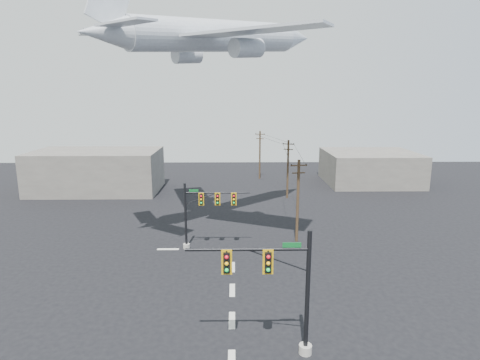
{
  "coord_description": "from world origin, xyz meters",
  "views": [
    {
      "loc": [
        0.17,
        -23.03,
        14.14
      ],
      "look_at": [
        0.58,
        5.0,
        8.07
      ],
      "focal_mm": 30.0,
      "sensor_mm": 36.0,
      "label": 1
    }
  ],
  "objects_px": {
    "utility_pole_a": "(298,199)",
    "airliner": "(217,37)",
    "signal_mast_far": "(202,212)",
    "utility_pole_b": "(288,168)",
    "utility_pole_c": "(260,154)",
    "signal_mast_near": "(282,290)"
  },
  "relations": [
    {
      "from": "signal_mast_far",
      "to": "utility_pole_c",
      "type": "bearing_deg",
      "value": 76.86
    },
    {
      "from": "utility_pole_a",
      "to": "utility_pole_b",
      "type": "bearing_deg",
      "value": 75.49
    },
    {
      "from": "utility_pole_a",
      "to": "signal_mast_far",
      "type": "bearing_deg",
      "value": -179.27
    },
    {
      "from": "utility_pole_b",
      "to": "airliner",
      "type": "bearing_deg",
      "value": -101.73
    },
    {
      "from": "signal_mast_far",
      "to": "utility_pole_b",
      "type": "xyz_separation_m",
      "value": [
        10.28,
        18.31,
        0.67
      ]
    },
    {
      "from": "signal_mast_far",
      "to": "utility_pole_a",
      "type": "distance_m",
      "value": 9.25
    },
    {
      "from": "signal_mast_near",
      "to": "airliner",
      "type": "bearing_deg",
      "value": 101.73
    },
    {
      "from": "signal_mast_far",
      "to": "utility_pole_b",
      "type": "height_order",
      "value": "utility_pole_b"
    },
    {
      "from": "utility_pole_a",
      "to": "utility_pole_b",
      "type": "distance_m",
      "value": 16.59
    },
    {
      "from": "signal_mast_far",
      "to": "utility_pole_c",
      "type": "distance_m",
      "value": 32.02
    },
    {
      "from": "utility_pole_c",
      "to": "utility_pole_a",
      "type": "bearing_deg",
      "value": -63.55
    },
    {
      "from": "utility_pole_c",
      "to": "airliner",
      "type": "distance_m",
      "value": 31.42
    },
    {
      "from": "utility_pole_c",
      "to": "signal_mast_near",
      "type": "bearing_deg",
      "value": -69.19
    },
    {
      "from": "utility_pole_b",
      "to": "signal_mast_far",
      "type": "bearing_deg",
      "value": -98.69
    },
    {
      "from": "utility_pole_a",
      "to": "airliner",
      "type": "height_order",
      "value": "airliner"
    },
    {
      "from": "utility_pole_c",
      "to": "airliner",
      "type": "xyz_separation_m",
      "value": [
        -5.9,
        -26.91,
        15.11
      ]
    },
    {
      "from": "signal_mast_far",
      "to": "utility_pole_c",
      "type": "xyz_separation_m",
      "value": [
        7.28,
        31.17,
        0.7
      ]
    },
    {
      "from": "utility_pole_a",
      "to": "airliner",
      "type": "xyz_separation_m",
      "value": [
        -7.68,
        2.5,
        15.12
      ]
    },
    {
      "from": "airliner",
      "to": "utility_pole_b",
      "type": "bearing_deg",
      "value": 17.13
    },
    {
      "from": "utility_pole_a",
      "to": "utility_pole_b",
      "type": "height_order",
      "value": "utility_pole_a"
    },
    {
      "from": "signal_mast_far",
      "to": "utility_pole_b",
      "type": "distance_m",
      "value": 21.01
    },
    {
      "from": "airliner",
      "to": "signal_mast_near",
      "type": "bearing_deg",
      "value": -118.8
    }
  ]
}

